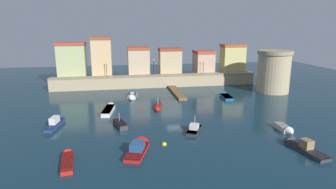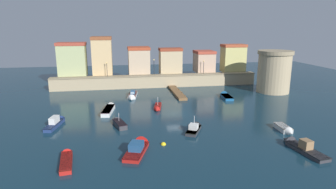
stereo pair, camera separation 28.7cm
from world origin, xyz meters
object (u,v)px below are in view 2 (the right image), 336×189
at_px(quay_lamp_2, 204,65).
at_px(moored_boat_7, 119,123).
at_px(moored_boat_2, 139,146).
at_px(quay_lamp_0, 107,67).
at_px(moored_boat_4, 158,107).
at_px(moored_boat_10, 67,158).
at_px(moored_boat_0, 225,96).
at_px(moored_boat_8, 285,129).
at_px(mooring_buoy_0, 163,145).
at_px(quay_lamp_1, 154,65).
at_px(moored_boat_6, 132,96).
at_px(fortress_tower, 274,71).
at_px(moored_boat_9, 57,122).
at_px(moored_boat_3, 195,128).
at_px(moored_boat_1, 109,109).
at_px(moored_boat_5, 299,146).

distance_m(quay_lamp_2, moored_boat_7, 34.54).
relative_size(quay_lamp_2, moored_boat_7, 0.66).
xyz_separation_m(quay_lamp_2, moored_boat_2, (-18.92, -36.04, -4.84)).
relative_size(quay_lamp_0, moored_boat_4, 0.65).
bearing_deg(moored_boat_10, moored_boat_0, -55.63).
xyz_separation_m(moored_boat_7, moored_boat_8, (23.56, -6.77, -0.05)).
xyz_separation_m(moored_boat_10, mooring_buoy_0, (11.44, 2.59, -0.30)).
bearing_deg(moored_boat_10, moored_boat_7, -35.13).
relative_size(quay_lamp_1, moored_boat_6, 0.54).
relative_size(fortress_tower, moored_boat_8, 2.25).
xyz_separation_m(quay_lamp_2, moored_boat_7, (-21.33, -26.73, -4.84)).
relative_size(moored_boat_6, moored_boat_9, 1.04).
bearing_deg(moored_boat_6, moored_boat_8, 48.83).
distance_m(moored_boat_3, moored_boat_6, 22.62).
relative_size(moored_boat_1, moored_boat_4, 1.45).
height_order(moored_boat_2, moored_boat_8, moored_boat_2).
height_order(quay_lamp_0, moored_boat_9, quay_lamp_0).
bearing_deg(moored_boat_5, moored_boat_2, 72.97).
height_order(moored_boat_1, moored_boat_6, moored_boat_6).
distance_m(quay_lamp_0, mooring_buoy_0, 36.40).
bearing_deg(mooring_buoy_0, moored_boat_5, -13.99).
height_order(moored_boat_4, moored_boat_7, moored_boat_4).
relative_size(quay_lamp_1, moored_boat_7, 0.77).
bearing_deg(moored_boat_1, moored_boat_4, -82.21).
distance_m(moored_boat_8, moored_boat_9, 34.02).
bearing_deg(fortress_tower, moored_boat_3, -138.82).
relative_size(quay_lamp_0, moored_boat_0, 0.57).
bearing_deg(moored_boat_1, moored_boat_3, -124.81).
relative_size(moored_boat_9, mooring_buoy_0, 10.17).
distance_m(moored_boat_9, moored_boat_10, 13.24).
xyz_separation_m(moored_boat_8, moored_boat_10, (-29.38, -4.19, -0.07)).
bearing_deg(quay_lamp_1, mooring_buoy_0, -95.18).
relative_size(quay_lamp_0, moored_boat_5, 0.47).
bearing_deg(moored_boat_9, moored_boat_0, -58.01).
bearing_deg(moored_boat_0, moored_boat_5, -175.56).
relative_size(quay_lamp_2, mooring_buoy_0, 4.87).
distance_m(moored_boat_2, moored_boat_6, 26.48).
bearing_deg(moored_boat_1, moored_boat_6, -17.43).
height_order(fortress_tower, moored_boat_5, fortress_tower).
distance_m(moored_boat_0, mooring_buoy_0, 28.07).
distance_m(fortress_tower, moored_boat_1, 37.83).
bearing_deg(quay_lamp_0, moored_boat_8, -52.19).
relative_size(moored_boat_2, moored_boat_10, 1.09).
relative_size(fortress_tower, moored_boat_5, 1.31).
xyz_separation_m(moored_boat_2, moored_boat_8, (21.14, 2.55, -0.04)).
height_order(quay_lamp_1, moored_boat_5, quay_lamp_1).
bearing_deg(quay_lamp_1, moored_boat_6, -121.51).
bearing_deg(moored_boat_9, quay_lamp_2, -40.04).
relative_size(quay_lamp_0, moored_boat_3, 0.65).
bearing_deg(moored_boat_3, moored_boat_0, -4.47).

